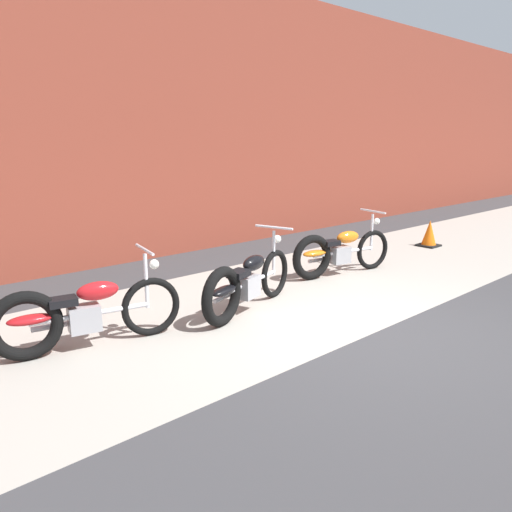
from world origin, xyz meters
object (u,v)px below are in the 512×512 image
at_px(motorcycle_orange, 336,252).
at_px(traffic_cone, 429,235).
at_px(motorcycle_red, 76,314).
at_px(motorcycle_black, 244,284).

relative_size(motorcycle_orange, traffic_cone, 3.62).
bearing_deg(motorcycle_orange, motorcycle_red, -168.20).
relative_size(motorcycle_red, motorcycle_black, 1.02).
xyz_separation_m(motorcycle_red, motorcycle_orange, (4.35, 0.07, 0.00)).
bearing_deg(motorcycle_black, motorcycle_red, 154.17).
distance_m(motorcycle_orange, traffic_cone, 3.24).
distance_m(motorcycle_black, traffic_cone, 5.56).
bearing_deg(motorcycle_orange, motorcycle_black, -159.63).
bearing_deg(traffic_cone, motorcycle_black, -174.46).
distance_m(motorcycle_black, motorcycle_orange, 2.34).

